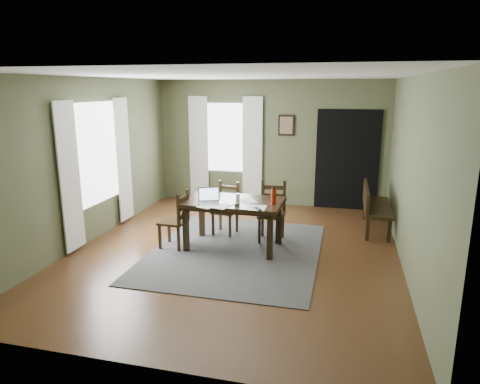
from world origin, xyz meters
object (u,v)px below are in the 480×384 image
(chair_back_left, at_px, (226,209))
(chair_back_right, at_px, (272,212))
(bench, at_px, (373,204))
(dining_table, at_px, (233,206))
(laptop, at_px, (209,199))
(chair_end, at_px, (176,220))
(water_bottle, at_px, (274,196))

(chair_back_left, relative_size, chair_back_right, 0.91)
(chair_back_left, bearing_deg, bench, 25.37)
(dining_table, bearing_deg, laptop, -144.84)
(dining_table, xyz_separation_m, chair_end, (-0.89, -0.22, -0.23))
(chair_back_left, xyz_separation_m, bench, (2.53, 0.83, 0.04))
(chair_back_right, height_order, bench, chair_back_right)
(laptop, xyz_separation_m, water_bottle, (0.98, 0.16, 0.07))
(chair_back_left, height_order, bench, chair_back_left)
(laptop, height_order, water_bottle, water_bottle)
(chair_end, height_order, laptop, laptop)
(chair_back_left, bearing_deg, water_bottle, -28.93)
(chair_end, xyz_separation_m, bench, (3.12, 1.70, 0.03))
(bench, xyz_separation_m, laptop, (-2.55, -1.69, 0.36))
(chair_end, height_order, bench, chair_end)
(dining_table, xyz_separation_m, bench, (2.22, 1.47, -0.21))
(chair_end, distance_m, laptop, 0.69)
(chair_back_left, distance_m, chair_back_right, 0.86)
(bench, relative_size, laptop, 3.43)
(chair_back_right, height_order, laptop, laptop)
(bench, distance_m, water_bottle, 2.23)
(chair_back_left, bearing_deg, chair_back_right, -2.34)
(chair_back_right, bearing_deg, laptop, -142.71)
(dining_table, relative_size, chair_end, 1.69)
(chair_back_left, height_order, water_bottle, water_bottle)
(chair_back_right, xyz_separation_m, bench, (1.68, 0.97, -0.00))
(dining_table, height_order, bench, bench)
(chair_end, height_order, chair_back_left, chair_end)
(laptop, relative_size, water_bottle, 1.50)
(chair_back_right, height_order, water_bottle, water_bottle)
(chair_end, bearing_deg, dining_table, 107.49)
(chair_end, bearing_deg, water_bottle, 99.61)
(chair_back_right, distance_m, laptop, 1.18)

